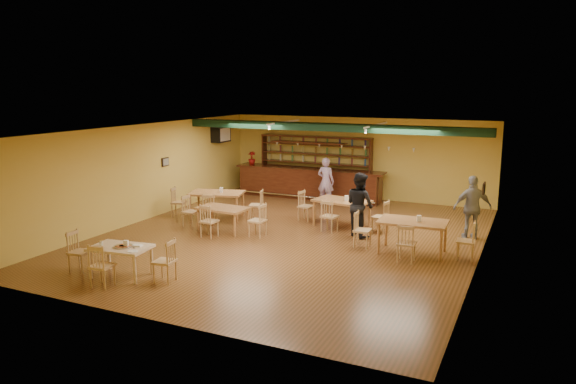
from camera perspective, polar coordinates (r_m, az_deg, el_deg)
The scene contains 23 objects.
floor at distance 15.23m, azimuth 0.25°, elevation -4.76°, with size 12.00×12.00×0.00m, color #543618.
ceiling_beam at distance 17.28m, azimuth 4.15°, elevation 6.80°, with size 10.00×0.30×0.25m, color black.
track_rail_left at distance 18.52m, azimuth -0.44°, elevation 7.34°, with size 0.05×2.50×0.05m, color silver.
track_rail_right at distance 17.40m, azimuth 9.20°, elevation 6.95°, with size 0.05×2.50×0.05m, color silver.
ac_unit at distance 20.70m, azimuth -7.06°, elevation 6.03°, with size 0.34×0.70×0.48m, color silver.
picture_left at distance 18.26m, azimuth -12.76°, elevation 3.10°, with size 0.04×0.34×0.28m, color black.
picture_right at distance 14.08m, azimuth 19.87°, elevation 0.36°, with size 0.04×0.34×0.28m, color black.
bar_counter at distance 20.33m, azimuth 2.19°, elevation 0.93°, with size 5.73×0.85×1.13m, color #37130B.
back_bar_hutch at distance 20.81m, azimuth 2.87°, elevation 2.77°, with size 4.43×0.40×2.28m, color #37130B.
poinsettia at distance 21.23m, azimuth -3.83°, elevation 3.58°, with size 0.28×0.28×0.50m, color maroon.
dining_table_a at distance 17.48m, azimuth -7.44°, elevation -1.35°, with size 1.67×1.00×0.83m, color olive.
dining_table_b at distance 16.36m, azimuth 5.66°, elevation -2.22°, with size 1.62×0.97×0.81m, color olive.
dining_table_c at distance 15.85m, azimuth -6.83°, elevation -2.86°, with size 1.42×0.85×0.71m, color olive.
dining_table_d at distance 14.07m, azimuth 12.90°, elevation -4.61°, with size 1.68×1.01×0.84m, color olive.
near_table at distance 12.67m, azimuth -17.10°, elevation -6.96°, with size 1.28×0.83×0.69m, color #CCAC89.
pizza_tray at distance 12.51m, azimuth -16.88°, elevation -5.50°, with size 0.40×0.40×0.01m, color silver.
parmesan_shaker at distance 12.73m, azimuth -19.01°, elevation -5.11°, with size 0.07×0.07×0.11m, color #EAE5C6.
napkin_stack at distance 12.49m, azimuth -15.53°, elevation -5.41°, with size 0.20×0.15×0.03m, color white.
pizza_server at distance 12.45m, azimuth -16.26°, elevation -5.50°, with size 0.32×0.09×0.00m, color silver.
side_plate at distance 12.11m, azimuth -15.98°, elevation -6.00°, with size 0.22×0.22×0.01m, color white.
patron_bar at distance 19.16m, azimuth 3.98°, elevation 1.12°, with size 0.61×0.40×1.68m, color purple.
patron_right_a at distance 15.27m, azimuth 7.54°, elevation -1.31°, with size 0.88×0.68×1.81m, color black.
patron_right_b at distance 15.71m, azimuth 18.79°, elevation -1.54°, with size 1.03×0.43×1.76m, color gray.
Camera 1 is at (6.08, -13.32, 4.18)m, focal length 33.89 mm.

